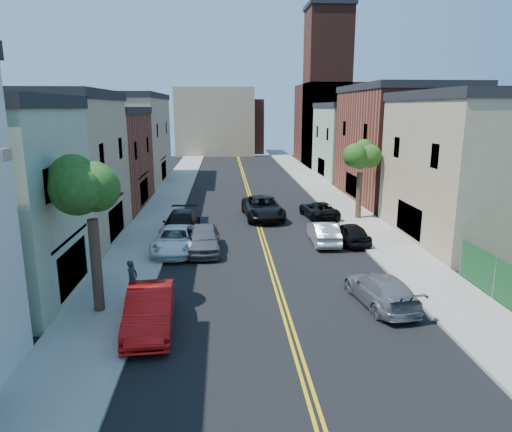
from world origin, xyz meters
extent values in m
cube|color=gray|center=(-7.90, 40.00, 0.07)|extent=(3.20, 100.00, 0.15)
cube|color=gray|center=(7.90, 40.00, 0.07)|extent=(3.20, 100.00, 0.15)
cube|color=gray|center=(-6.15, 40.00, 0.07)|extent=(0.30, 100.00, 0.15)
cube|color=gray|center=(6.15, 40.00, 0.07)|extent=(0.30, 100.00, 0.15)
cube|color=#998466|center=(-14.00, 25.00, 4.50)|extent=(9.00, 10.00, 9.00)
cube|color=brown|center=(-14.00, 36.00, 4.00)|extent=(9.00, 12.00, 8.00)
cube|color=#998466|center=(-14.00, 50.00, 4.75)|extent=(9.00, 16.00, 9.50)
cube|color=#998466|center=(14.00, 24.00, 4.50)|extent=(9.00, 12.00, 9.00)
cube|color=brown|center=(14.00, 38.00, 5.00)|extent=(9.00, 14.00, 10.00)
cube|color=gray|center=(14.00, 52.00, 4.25)|extent=(9.00, 12.00, 8.50)
cube|color=#4C2319|center=(17.50, 68.00, 6.00)|extent=(16.00, 14.00, 12.00)
cube|color=#4C2319|center=(12.50, 64.00, 11.00)|extent=(6.00, 6.00, 22.00)
cube|color=black|center=(12.50, 64.00, 22.30)|extent=(6.40, 6.40, 0.60)
cube|color=#998466|center=(-4.00, 82.00, 6.00)|extent=(14.00, 8.00, 12.00)
cube|color=brown|center=(0.00, 86.00, 5.00)|extent=(10.00, 8.00, 10.00)
cylinder|color=#36251B|center=(-7.90, 14.00, 2.13)|extent=(0.44, 0.44, 3.96)
sphere|color=#1C3E11|center=(-7.90, 14.00, 6.45)|extent=(5.20, 5.20, 5.20)
sphere|color=#1C3E11|center=(-7.38, 13.61, 7.49)|extent=(3.90, 3.90, 3.90)
sphere|color=#1C3E11|center=(-8.42, 14.52, 5.93)|extent=(3.64, 3.64, 3.64)
cylinder|color=#36251B|center=(7.90, 30.00, 1.91)|extent=(0.44, 0.44, 3.52)
sphere|color=#1C3E11|center=(7.90, 30.00, 5.65)|extent=(4.40, 4.40, 4.40)
sphere|color=#1C3E11|center=(8.34, 29.67, 6.53)|extent=(3.30, 3.30, 3.30)
sphere|color=#1C3E11|center=(7.46, 30.44, 5.21)|extent=(3.08, 3.08, 3.08)
imported|color=red|center=(-5.50, 12.30, 0.82)|extent=(2.07, 5.11, 1.65)
imported|color=white|center=(-5.50, 22.51, 0.75)|extent=(2.72, 5.48, 1.49)
imported|color=#515258|center=(-3.80, 22.33, 0.83)|extent=(2.09, 4.90, 1.65)
imported|color=black|center=(-5.50, 26.21, 0.82)|extent=(2.51, 5.73, 1.64)
imported|color=slate|center=(4.33, 14.01, 0.70)|extent=(2.55, 5.00, 1.39)
imported|color=black|center=(5.50, 23.53, 0.69)|extent=(2.08, 4.20, 1.38)
imported|color=#A5A9AD|center=(3.80, 23.61, 0.72)|extent=(1.63, 4.42, 1.44)
imported|color=black|center=(4.92, 30.68, 0.66)|extent=(2.74, 4.96, 1.32)
imported|color=black|center=(0.50, 30.84, 0.85)|extent=(3.27, 6.34, 1.71)
imported|color=#24242B|center=(-6.70, 15.17, 1.03)|extent=(0.63, 0.75, 1.76)
camera|label=1|loc=(-2.53, -4.89, 8.57)|focal=32.74mm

